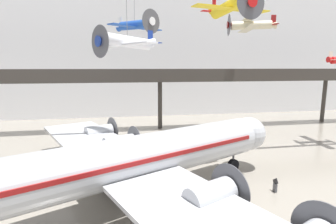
% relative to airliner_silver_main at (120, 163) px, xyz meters
% --- Properties ---
extents(hangar_back_wall, '(140.00, 3.00, 25.68)m').
position_rel_airliner_silver_main_xyz_m(hangar_back_wall, '(6.25, 36.90, 9.37)').
color(hangar_back_wall, white).
rests_on(hangar_back_wall, ground).
extents(mezzanine_walkway, '(110.00, 3.20, 9.71)m').
position_rel_airliner_silver_main_xyz_m(mezzanine_walkway, '(6.25, 23.42, 4.59)').
color(mezzanine_walkway, '#38332D').
rests_on(mezzanine_walkway, ground).
extents(airliner_silver_main, '(29.15, 34.35, 9.91)m').
position_rel_airliner_silver_main_xyz_m(airliner_silver_main, '(0.00, 0.00, 0.00)').
color(airliner_silver_main, '#B7BABF').
rests_on(airliner_silver_main, ground).
extents(suspended_plane_blue_trainer, '(6.32, 5.93, 8.18)m').
position_rel_airliner_silver_main_xyz_m(suspended_plane_blue_trainer, '(1.88, 13.42, 11.20)').
color(suspended_plane_blue_trainer, '#1E4CAD').
extents(suspended_plane_cream_biplane, '(6.80, 8.19, 7.50)m').
position_rel_airliner_silver_main_xyz_m(suspended_plane_cream_biplane, '(17.89, 17.28, 12.21)').
color(suspended_plane_cream_biplane, beige).
extents(suspended_plane_yellow_lowwing, '(8.68, 7.18, 7.47)m').
position_rel_airliner_silver_main_xyz_m(suspended_plane_yellow_lowwing, '(11.35, 8.97, 12.65)').
color(suspended_plane_yellow_lowwing, yellow).
extents(suspended_plane_white_twin, '(5.27, 5.72, 10.91)m').
position_rel_airliner_silver_main_xyz_m(suspended_plane_white_twin, '(0.78, 2.87, 8.42)').
color(suspended_plane_white_twin, silver).
extents(info_sign_pedestal, '(0.16, 0.78, 1.24)m').
position_rel_airliner_silver_main_xyz_m(info_sign_pedestal, '(12.33, 0.55, -3.01)').
color(info_sign_pedestal, '#4C4C51').
rests_on(info_sign_pedestal, ground).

